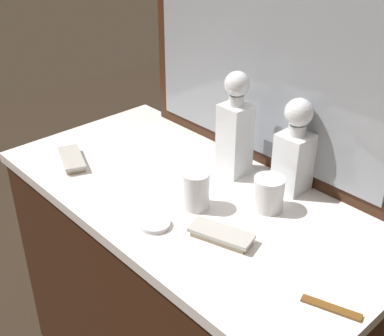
{
  "coord_description": "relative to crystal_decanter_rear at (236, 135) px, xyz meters",
  "views": [
    {
      "loc": [
        0.89,
        -0.82,
        1.59
      ],
      "look_at": [
        0.0,
        0.0,
        0.9
      ],
      "focal_mm": 47.57,
      "sensor_mm": 36.0,
      "label": 1
    }
  ],
  "objects": [
    {
      "name": "dresser",
      "position": [
        -0.0,
        -0.17,
        -0.54
      ],
      "size": [
        1.2,
        0.6,
        0.82
      ],
      "color": "#381E11",
      "rests_on": "ground_plane"
    },
    {
      "name": "dresser_mirror",
      "position": [
        -0.0,
        0.11,
        0.18
      ],
      "size": [
        0.93,
        0.03,
        0.62
      ],
      "color": "#381E11",
      "rests_on": "dresser"
    },
    {
      "name": "crystal_decanter_rear",
      "position": [
        0.0,
        0.0,
        0.0
      ],
      "size": [
        0.08,
        0.08,
        0.32
      ],
      "color": "white",
      "rests_on": "dresser"
    },
    {
      "name": "crystal_decanter_far_right",
      "position": [
        0.17,
        0.06,
        -0.02
      ],
      "size": [
        0.09,
        0.09,
        0.27
      ],
      "color": "white",
      "rests_on": "dresser"
    },
    {
      "name": "crystal_tumbler_far_right",
      "position": [
        0.05,
        -0.21,
        -0.08
      ],
      "size": [
        0.07,
        0.07,
        0.1
      ],
      "color": "white",
      "rests_on": "dresser"
    },
    {
      "name": "crystal_tumbler_front",
      "position": [
        0.19,
        -0.07,
        -0.09
      ],
      "size": [
        0.08,
        0.08,
        0.09
      ],
      "color": "white",
      "rests_on": "dresser"
    },
    {
      "name": "silver_brush_right",
      "position": [
        0.2,
        -0.26,
        -0.12
      ],
      "size": [
        0.17,
        0.11,
        0.02
      ],
      "color": "#B7A88C",
      "rests_on": "dresser"
    },
    {
      "name": "silver_brush_far_right",
      "position": [
        -0.38,
        -0.33,
        -0.12
      ],
      "size": [
        0.17,
        0.12,
        0.02
      ],
      "color": "#B7A88C",
      "rests_on": "dresser"
    },
    {
      "name": "porcelain_dish",
      "position": [
        0.05,
        -0.35,
        -0.12
      ],
      "size": [
        0.08,
        0.08,
        0.01
      ],
      "color": "silver",
      "rests_on": "dresser"
    },
    {
      "name": "tortoiseshell_comb",
      "position": [
        0.52,
        -0.26,
        -0.12
      ],
      "size": [
        0.12,
        0.06,
        0.01
      ],
      "color": "brown",
      "rests_on": "dresser"
    }
  ]
}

